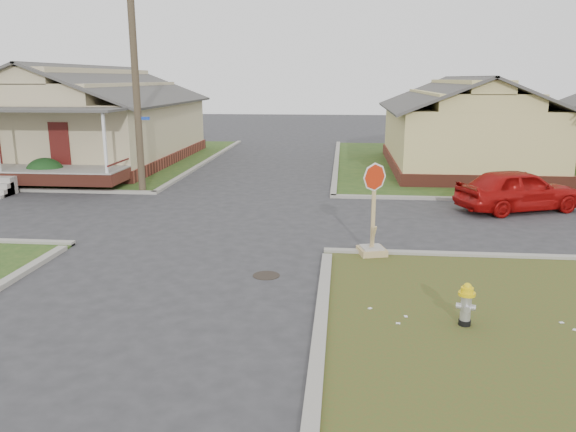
# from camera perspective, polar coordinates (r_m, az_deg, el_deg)

# --- Properties ---
(ground) EXTENTS (120.00, 120.00, 0.00)m
(ground) POSITION_cam_1_polar(r_m,az_deg,el_deg) (14.30, -10.75, -5.00)
(ground) COLOR #2C2C2F
(ground) RESTS_ON ground
(verge_far_left) EXTENTS (19.00, 19.00, 0.05)m
(verge_far_left) POSITION_cam_1_polar(r_m,az_deg,el_deg) (35.59, -22.98, 5.43)
(verge_far_left) COLOR #254418
(verge_far_left) RESTS_ON ground
(curbs) EXTENTS (80.00, 40.00, 0.12)m
(curbs) POSITION_cam_1_polar(r_m,az_deg,el_deg) (18.95, -6.57, -0.17)
(curbs) COLOR gray
(curbs) RESTS_ON ground
(manhole) EXTENTS (0.64, 0.64, 0.01)m
(manhole) POSITION_cam_1_polar(r_m,az_deg,el_deg) (13.38, -2.22, -6.05)
(manhole) COLOR black
(manhole) RESTS_ON ground
(corner_house) EXTENTS (10.10, 15.50, 5.30)m
(corner_house) POSITION_cam_1_polar(r_m,az_deg,el_deg) (32.84, -19.78, 9.06)
(corner_house) COLOR brown
(corner_house) RESTS_ON ground
(side_house_yellow) EXTENTS (7.60, 11.60, 4.70)m
(side_house_yellow) POSITION_cam_1_polar(r_m,az_deg,el_deg) (30.18, 17.38, 8.72)
(side_house_yellow) COLOR brown
(side_house_yellow) RESTS_ON ground
(utility_pole) EXTENTS (1.80, 0.28, 9.00)m
(utility_pole) POSITION_cam_1_polar(r_m,az_deg,el_deg) (23.33, -15.25, 13.63)
(utility_pole) COLOR #403225
(utility_pole) RESTS_ON ground
(fire_hydrant) EXTENTS (0.31, 0.31, 0.84)m
(fire_hydrant) POSITION_cam_1_polar(r_m,az_deg,el_deg) (11.06, 17.65, -8.33)
(fire_hydrant) COLOR black
(fire_hydrant) RESTS_ON ground
(stop_sign) EXTENTS (0.69, 0.67, 2.43)m
(stop_sign) POSITION_cam_1_polar(r_m,az_deg,el_deg) (14.81, 8.58, -1.92)
(stop_sign) COLOR tan
(stop_sign) RESTS_ON ground
(red_sedan) EXTENTS (4.75, 3.23, 1.50)m
(red_sedan) POSITION_cam_1_polar(r_m,az_deg,el_deg) (21.26, 22.37, 2.48)
(red_sedan) COLOR #A30D0B
(red_sedan) RESTS_ON ground
(hedge_right) EXTENTS (1.54, 1.26, 1.18)m
(hedge_right) POSITION_cam_1_polar(r_m,az_deg,el_deg) (26.12, -23.43, 4.07)
(hedge_right) COLOR #153A16
(hedge_right) RESTS_ON verge_far_left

